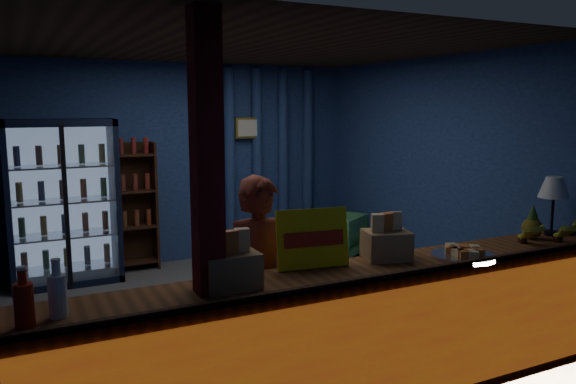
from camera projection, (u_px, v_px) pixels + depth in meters
name	position (u px, v px, depth m)	size (l,w,h in m)	color
ground	(251.00, 312.00, 5.63)	(4.60, 4.60, 0.00)	#515154
room_walls	(249.00, 156.00, 5.39)	(4.60, 4.60, 4.60)	navy
counter	(357.00, 336.00, 3.87)	(4.40, 0.57, 0.99)	brown
support_post	(208.00, 235.00, 3.29)	(0.16, 0.16, 2.60)	maroon
beverage_cooler	(63.00, 203.00, 6.51)	(1.20, 0.62, 1.90)	black
bottle_shelf	(135.00, 207.00, 7.02)	(0.50, 0.28, 1.60)	#3E1D13
curtain_folds	(257.00, 160.00, 7.77)	(1.74, 0.14, 2.50)	navy
framed_picture	(248.00, 128.00, 7.59)	(0.36, 0.04, 0.28)	gold
shopkeeper	(262.00, 283.00, 4.05)	(0.57, 0.37, 1.56)	maroon
green_chair	(336.00, 235.00, 7.67)	(0.64, 0.66, 0.60)	#56AC5E
side_table	(277.00, 246.00, 7.26)	(0.58, 0.46, 0.59)	#3E1D13
yellow_sign	(313.00, 238.00, 3.82)	(0.52, 0.17, 0.41)	yellow
soda_bottles	(24.00, 300.00, 2.84)	(0.42, 0.18, 0.31)	#B0200B
snack_box_left	(229.00, 267.00, 3.41)	(0.34, 0.28, 0.36)	#A67C50
snack_box_centre	(386.00, 243.00, 4.06)	(0.38, 0.34, 0.34)	#A67C50
pastry_tray	(463.00, 254.00, 4.10)	(0.47, 0.47, 0.08)	silver
banana_bunches	(556.00, 230.00, 4.59)	(0.85, 0.32, 0.19)	yellow
table_lamp	(554.00, 190.00, 4.75)	(0.26, 0.26, 0.51)	black
pineapple	(532.00, 225.00, 4.66)	(0.17, 0.17, 0.29)	olive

